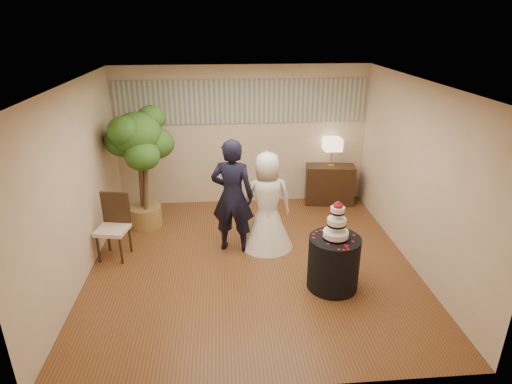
{
  "coord_description": "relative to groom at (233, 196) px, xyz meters",
  "views": [
    {
      "loc": [
        -0.42,
        -5.85,
        3.62
      ],
      "look_at": [
        0.1,
        0.4,
        1.05
      ],
      "focal_mm": 30.0,
      "sensor_mm": 36.0,
      "label": 1
    }
  ],
  "objects": [
    {
      "name": "floor",
      "position": [
        0.27,
        -0.48,
        -0.95
      ],
      "size": [
        5.0,
        5.0,
        0.0
      ],
      "primitive_type": "cube",
      "color": "brown",
      "rests_on": "ground"
    },
    {
      "name": "wall_right",
      "position": [
        2.77,
        -0.48,
        0.45
      ],
      "size": [
        0.06,
        5.0,
        2.8
      ],
      "primitive_type": "cube",
      "color": "beige",
      "rests_on": "ground"
    },
    {
      "name": "wall_back",
      "position": [
        0.27,
        2.02,
        0.45
      ],
      "size": [
        5.0,
        0.06,
        2.8
      ],
      "primitive_type": "cube",
      "color": "beige",
      "rests_on": "ground"
    },
    {
      "name": "wall_left",
      "position": [
        -2.23,
        -0.48,
        0.45
      ],
      "size": [
        0.06,
        5.0,
        2.8
      ],
      "primitive_type": "cube",
      "color": "beige",
      "rests_on": "ground"
    },
    {
      "name": "groom",
      "position": [
        0.0,
        0.0,
        0.0
      ],
      "size": [
        0.79,
        0.61,
        1.91
      ],
      "primitive_type": "imported",
      "rotation": [
        0.0,
        0.0,
        2.9
      ],
      "color": "black",
      "rests_on": "floor"
    },
    {
      "name": "cake_table",
      "position": [
        1.38,
        -1.21,
        -0.56
      ],
      "size": [
        0.86,
        0.86,
        0.79
      ],
      "primitive_type": "cylinder",
      "rotation": [
        0.0,
        0.0,
        0.21
      ],
      "color": "black",
      "rests_on": "floor"
    },
    {
      "name": "side_chair",
      "position": [
        -1.92,
        -0.12,
        -0.43
      ],
      "size": [
        0.57,
        0.58,
        1.05
      ],
      "primitive_type": null,
      "rotation": [
        0.0,
        0.0,
        -0.2
      ],
      "color": "#301E11",
      "rests_on": "floor"
    },
    {
      "name": "table_lamp",
      "position": [
        2.06,
        1.76,
        0.15
      ],
      "size": [
        0.34,
        0.34,
        0.58
      ],
      "primitive_type": null,
      "color": "#CAB285",
      "rests_on": "console"
    },
    {
      "name": "bride",
      "position": [
        0.57,
        0.06,
        -0.13
      ],
      "size": [
        0.95,
        0.95,
        1.65
      ],
      "primitive_type": "imported",
      "rotation": [
        0.0,
        0.0,
        3.22
      ],
      "color": "white",
      "rests_on": "floor"
    },
    {
      "name": "ficus_tree",
      "position": [
        -1.6,
        1.01,
        0.17
      ],
      "size": [
        1.43,
        1.43,
        2.25
      ],
      "primitive_type": null,
      "rotation": [
        0.0,
        0.0,
        2.02
      ],
      "color": "#2E5C1D",
      "rests_on": "floor"
    },
    {
      "name": "console",
      "position": [
        2.06,
        1.76,
        -0.55
      ],
      "size": [
        1.03,
        0.57,
        0.82
      ],
      "primitive_type": "cube",
      "rotation": [
        0.0,
        0.0,
        -0.14
      ],
      "color": "#301E11",
      "rests_on": "floor"
    },
    {
      "name": "wall_front",
      "position": [
        0.27,
        -2.98,
        0.45
      ],
      "size": [
        5.0,
        0.06,
        2.8
      ],
      "primitive_type": "cube",
      "color": "beige",
      "rests_on": "ground"
    },
    {
      "name": "mural_border",
      "position": [
        0.27,
        2.0,
        1.15
      ],
      "size": [
        4.9,
        0.02,
        0.85
      ],
      "primitive_type": "cube",
      "color": "#9C9F8F",
      "rests_on": "wall_back"
    },
    {
      "name": "ceiling",
      "position": [
        0.27,
        -0.48,
        1.85
      ],
      "size": [
        5.0,
        5.0,
        0.0
      ],
      "primitive_type": "cube",
      "color": "white",
      "rests_on": "wall_back"
    },
    {
      "name": "wedding_cake",
      "position": [
        1.38,
        -1.21,
        0.11
      ],
      "size": [
        0.36,
        0.36,
        0.56
      ],
      "primitive_type": null,
      "color": "white",
      "rests_on": "cake_table"
    }
  ]
}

